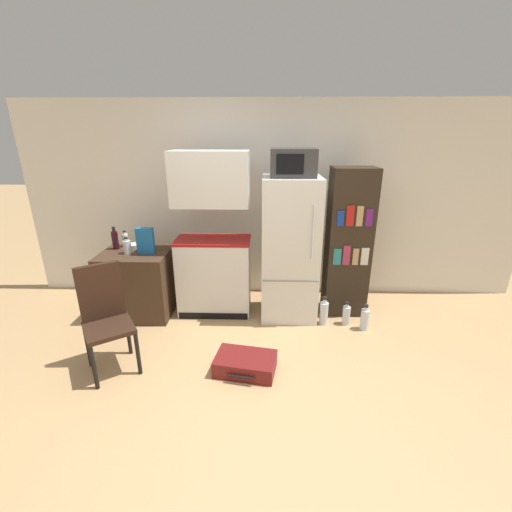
{
  "coord_description": "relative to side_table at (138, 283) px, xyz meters",
  "views": [
    {
      "loc": [
        0.09,
        -2.39,
        2.08
      ],
      "look_at": [
        -0.01,
        0.85,
        0.91
      ],
      "focal_mm": 24.0,
      "sensor_mm": 36.0,
      "label": 1
    }
  ],
  "objects": [
    {
      "name": "bottle_ketchup_red",
      "position": [
        0.09,
        0.2,
        0.47
      ],
      "size": [
        0.07,
        0.07,
        0.19
      ],
      "color": "#AD1914",
      "rests_on": "side_table"
    },
    {
      "name": "side_table",
      "position": [
        0.0,
        0.0,
        0.0
      ],
      "size": [
        0.77,
        0.64,
        0.78
      ],
      "color": "#422D1E",
      "rests_on": "ground_plane"
    },
    {
      "name": "water_bottle_front",
      "position": [
        2.44,
        -0.2,
        -0.27
      ],
      "size": [
        0.09,
        0.09,
        0.28
      ],
      "color": "silver",
      "rests_on": "ground_plane"
    },
    {
      "name": "microwave",
      "position": [
        1.79,
        0.03,
        1.39
      ],
      "size": [
        0.47,
        0.39,
        0.29
      ],
      "color": "#333333",
      "rests_on": "refrigerator"
    },
    {
      "name": "ground_plane",
      "position": [
        1.42,
        -1.28,
        -0.39
      ],
      "size": [
        24.0,
        24.0,
        0.0
      ],
      "primitive_type": "plane",
      "color": "tan"
    },
    {
      "name": "water_bottle_back",
      "position": [
        2.62,
        -0.31,
        -0.26
      ],
      "size": [
        0.09,
        0.09,
        0.31
      ],
      "color": "silver",
      "rests_on": "ground_plane"
    },
    {
      "name": "refrigerator",
      "position": [
        1.79,
        0.03,
        0.43
      ],
      "size": [
        0.64,
        0.6,
        1.64
      ],
      "color": "silver",
      "rests_on": "ground_plane"
    },
    {
      "name": "cereal_box",
      "position": [
        0.16,
        -0.04,
        0.54
      ],
      "size": [
        0.19,
        0.07,
        0.3
      ],
      "color": "#1E66A8",
      "rests_on": "side_table"
    },
    {
      "name": "kitchen_hutch",
      "position": [
        0.9,
        0.09,
        0.47
      ],
      "size": [
        0.86,
        0.46,
        1.9
      ],
      "color": "silver",
      "rests_on": "ground_plane"
    },
    {
      "name": "bottle_milk_white",
      "position": [
        -0.18,
        0.21,
        0.47
      ],
      "size": [
        0.07,
        0.07,
        0.19
      ],
      "color": "white",
      "rests_on": "side_table"
    },
    {
      "name": "bookshelf",
      "position": [
        2.47,
        0.14,
        0.48
      ],
      "size": [
        0.49,
        0.37,
        1.73
      ],
      "color": "#2D2319",
      "rests_on": "ground_plane"
    },
    {
      "name": "bottle_wine_dark",
      "position": [
        -0.26,
        0.12,
        0.5
      ],
      "size": [
        0.07,
        0.07,
        0.27
      ],
      "color": "black",
      "rests_on": "side_table"
    },
    {
      "name": "wall_back",
      "position": [
        1.62,
        0.72,
        0.84
      ],
      "size": [
        6.4,
        0.1,
        2.47
      ],
      "color": "white",
      "rests_on": "ground_plane"
    },
    {
      "name": "chair",
      "position": [
        0.07,
        -0.99,
        0.18
      ],
      "size": [
        0.56,
        0.56,
        0.99
      ],
      "rotation": [
        0.0,
        0.0,
        0.59
      ],
      "color": "black",
      "rests_on": "ground_plane"
    },
    {
      "name": "water_bottle_middle",
      "position": [
        2.19,
        -0.2,
        -0.25
      ],
      "size": [
        0.09,
        0.09,
        0.34
      ],
      "color": "silver",
      "rests_on": "ground_plane"
    },
    {
      "name": "bowl",
      "position": [
        -0.05,
        0.17,
        0.41
      ],
      "size": [
        0.17,
        0.17,
        0.05
      ],
      "color": "silver",
      "rests_on": "side_table"
    },
    {
      "name": "bottle_clear_short",
      "position": [
        -0.06,
        -0.04,
        0.47
      ],
      "size": [
        0.09,
        0.09,
        0.19
      ],
      "color": "silver",
      "rests_on": "side_table"
    },
    {
      "name": "suitcase_large_flat",
      "position": [
        1.34,
        -1.06,
        -0.31
      ],
      "size": [
        0.6,
        0.43,
        0.15
      ],
      "rotation": [
        0.0,
        0.0,
        -0.17
      ],
      "color": "maroon",
      "rests_on": "ground_plane"
    }
  ]
}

